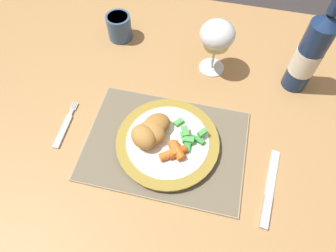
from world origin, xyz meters
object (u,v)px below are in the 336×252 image
at_px(dining_table, 153,133).
at_px(table_knife, 269,195).
at_px(drinking_cup, 119,26).
at_px(wine_glass, 217,37).
at_px(dinner_plate, 168,143).
at_px(fork, 65,128).
at_px(bottle, 309,54).

xyz_separation_m(dining_table, table_knife, (0.29, -0.14, 0.09)).
distance_m(dining_table, table_knife, 0.34).
bearing_deg(drinking_cup, wine_glass, -12.42).
xyz_separation_m(table_knife, drinking_cup, (-0.45, 0.39, 0.03)).
xyz_separation_m(dining_table, dinner_plate, (0.06, -0.07, 0.10)).
bearing_deg(table_knife, fork, 173.30).
bearing_deg(bottle, dinner_plate, -137.77).
relative_size(fork, wine_glass, 0.87).
relative_size(dining_table, bottle, 4.65).
height_order(fork, wine_glass, wine_glass).
bearing_deg(fork, dinner_plate, 2.03).
relative_size(dining_table, drinking_cup, 18.17).
xyz_separation_m(fork, table_knife, (0.49, -0.06, 0.00)).
distance_m(fork, wine_glass, 0.43).
height_order(dinner_plate, table_knife, dinner_plate).
relative_size(dinner_plate, fork, 1.78).
bearing_deg(dinner_plate, table_knife, -15.72).
height_order(dining_table, wine_glass, wine_glass).
bearing_deg(dinner_plate, drinking_cup, 123.75).
distance_m(dining_table, fork, 0.23).
relative_size(dining_table, fork, 10.01).
bearing_deg(dinner_plate, wine_glass, 76.49).
distance_m(dining_table, bottle, 0.43).
bearing_deg(bottle, fork, -153.63).
xyz_separation_m(fork, drinking_cup, (0.04, 0.33, 0.04)).
height_order(fork, table_knife, table_knife).
bearing_deg(dining_table, bottle, 28.04).
distance_m(dining_table, wine_glass, 0.30).
bearing_deg(wine_glass, dinner_plate, -103.51).
xyz_separation_m(dinner_plate, fork, (-0.25, -0.01, -0.01)).
xyz_separation_m(wine_glass, drinking_cup, (-0.28, 0.06, -0.07)).
distance_m(table_knife, bottle, 0.34).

